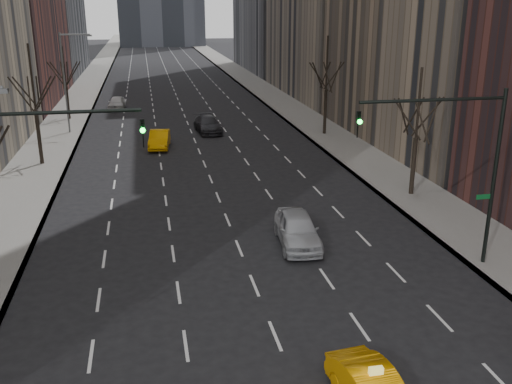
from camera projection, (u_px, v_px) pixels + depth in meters
sidewalk_left at (83, 94)px, 76.30m from camera, size 4.50×320.00×0.15m
sidewalk_right at (262, 89)px, 80.77m from camera, size 4.50×320.00×0.15m
tree_lw_c at (36, 112)px, 41.55m from camera, size 3.36×3.50×8.74m
tree_lw_d at (66, 86)px, 58.48m from camera, size 3.36×3.50×7.36m
tree_rw_b at (416, 138)px, 34.85m from camera, size 3.36×3.50×7.82m
tree_rw_c at (326, 91)px, 51.52m from camera, size 3.36×3.50×8.74m
traffic_mast_left at (13, 175)px, 21.12m from camera, size 6.69×0.39×8.00m
traffic_mast_right at (462, 152)px, 24.44m from camera, size 6.69×0.39×8.00m
streetlight_far at (68, 73)px, 51.52m from camera, size 2.83×0.22×9.00m
silver_sedan_ahead at (297, 229)px, 28.43m from camera, size 2.35×4.97×1.64m
far_taxi at (159, 139)px, 47.81m from camera, size 2.06×4.63×1.48m
far_suv_grey at (208, 124)px, 53.64m from camera, size 2.52×5.30×1.49m
far_car_white at (117, 103)px, 65.51m from camera, size 2.08×4.39×1.45m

